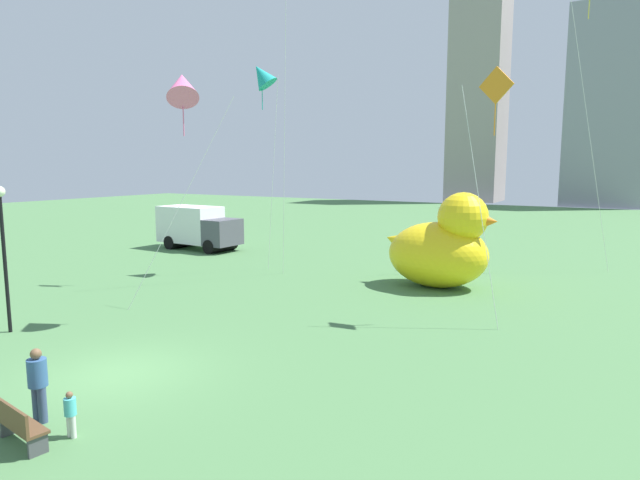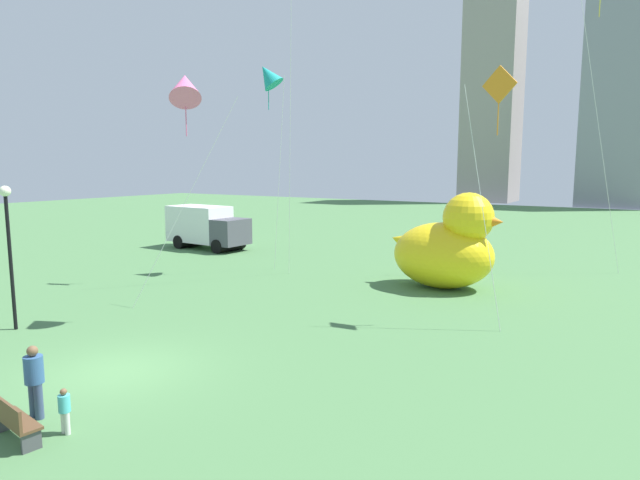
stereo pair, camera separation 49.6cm
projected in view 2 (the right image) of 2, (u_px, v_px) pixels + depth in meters
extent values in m
plane|color=#497745|center=(117.00, 372.00, 14.71)|extent=(140.00, 140.00, 0.00)
cube|color=brown|center=(17.00, 421.00, 10.99)|extent=(1.51, 0.67, 0.06)
cube|color=brown|center=(6.00, 412.00, 10.81)|extent=(1.45, 0.28, 0.45)
cube|color=#47474C|center=(6.00, 421.00, 11.44)|extent=(0.14, 0.38, 0.39)
cube|color=#47474C|center=(31.00, 441.00, 10.61)|extent=(0.14, 0.38, 0.39)
cylinder|color=#38476B|center=(33.00, 399.00, 12.04)|extent=(0.19, 0.19, 0.81)
cylinder|color=#38476B|center=(39.00, 401.00, 11.93)|extent=(0.19, 0.19, 0.81)
cylinder|color=#33598C|center=(34.00, 370.00, 11.89)|extent=(0.41, 0.41, 0.61)
sphere|color=brown|center=(32.00, 351.00, 11.83)|extent=(0.24, 0.24, 0.24)
cylinder|color=silver|center=(64.00, 422.00, 11.32)|extent=(0.11, 0.11, 0.48)
cylinder|color=silver|center=(67.00, 423.00, 11.25)|extent=(0.11, 0.11, 0.48)
cylinder|color=#4CBFC6|center=(64.00, 403.00, 11.23)|extent=(0.24, 0.24, 0.36)
sphere|color=brown|center=(63.00, 392.00, 11.19)|extent=(0.14, 0.14, 0.14)
ellipsoid|color=yellow|center=(443.00, 255.00, 24.69)|extent=(4.61, 3.41, 3.01)
sphere|color=yellow|center=(468.00, 218.00, 23.87)|extent=(2.25, 2.25, 2.25)
cone|color=orange|center=(491.00, 222.00, 23.36)|extent=(1.01, 1.01, 1.01)
cone|color=yellow|center=(402.00, 241.00, 25.66)|extent=(1.38, 1.20, 1.45)
cylinder|color=black|center=(11.00, 264.00, 18.21)|extent=(0.12, 0.12, 4.59)
sphere|color=#EAEACC|center=(5.00, 191.00, 17.88)|extent=(0.36, 0.36, 0.36)
cube|color=white|center=(199.00, 224.00, 36.67)|extent=(4.32, 2.50, 2.40)
cube|color=#4C4C56|center=(231.00, 232.00, 35.08)|extent=(1.75, 2.38, 1.68)
cylinder|color=black|center=(229.00, 244.00, 35.31)|extent=(1.01, 2.44, 0.90)
cylinder|color=black|center=(191.00, 240.00, 37.34)|extent=(1.01, 2.44, 0.90)
cube|color=#9E938C|center=(493.00, 77.00, 82.38)|extent=(7.69, 8.28, 38.09)
cube|color=gray|center=(625.00, 107.00, 72.01)|extent=(10.13, 8.97, 26.61)
cylinder|color=silver|center=(279.00, 176.00, 28.20)|extent=(1.11, 0.47, 10.07)
cone|color=teal|center=(268.00, 76.00, 27.17)|extent=(1.84, 1.61, 1.53)
cylinder|color=teal|center=(269.00, 94.00, 27.29)|extent=(0.04, 0.04, 1.60)
cylinder|color=silver|center=(185.00, 202.00, 21.33)|extent=(2.87, 3.28, 8.30)
cone|color=pink|center=(185.00, 87.00, 18.72)|extent=(1.87, 1.87, 1.54)
cylinder|color=pink|center=(186.00, 113.00, 18.84)|extent=(0.04, 0.04, 1.60)
cylinder|color=silver|center=(290.00, 125.00, 25.79)|extent=(1.82, 2.19, 15.00)
cylinder|color=silver|center=(482.00, 208.00, 18.31)|extent=(1.67, 0.39, 8.31)
cube|color=orange|center=(499.00, 85.00, 18.34)|extent=(1.25, 0.36, 1.27)
cylinder|color=orange|center=(498.00, 112.00, 18.46)|extent=(0.04, 0.04, 1.60)
cylinder|color=silver|center=(599.00, 128.00, 27.39)|extent=(2.73, 0.95, 14.93)
cylinder|color=yellow|center=(600.00, 1.00, 27.88)|extent=(0.04, 0.04, 1.60)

